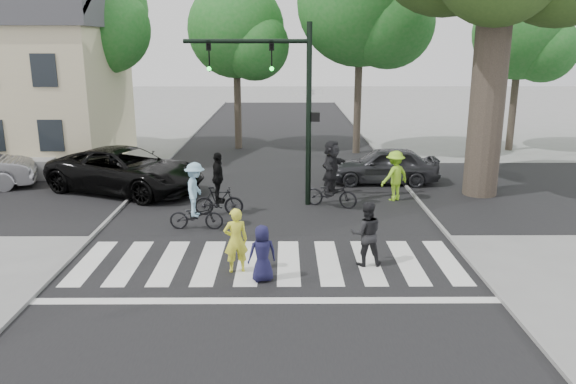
# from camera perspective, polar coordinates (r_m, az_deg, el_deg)

# --- Properties ---
(ground) EXTENTS (120.00, 120.00, 0.00)m
(ground) POSITION_cam_1_polar(r_m,az_deg,el_deg) (13.33, -2.09, -8.76)
(ground) COLOR gray
(ground) RESTS_ON ground
(road_stem) EXTENTS (10.00, 70.00, 0.01)m
(road_stem) POSITION_cam_1_polar(r_m,az_deg,el_deg) (18.02, -1.63, -2.34)
(road_stem) COLOR black
(road_stem) RESTS_ON ground
(road_cross) EXTENTS (70.00, 10.00, 0.01)m
(road_cross) POSITION_cam_1_polar(r_m,az_deg,el_deg) (20.90, -1.46, 0.10)
(road_cross) COLOR black
(road_cross) RESTS_ON ground
(curb_left) EXTENTS (0.10, 70.00, 0.10)m
(curb_left) POSITION_cam_1_polar(r_m,az_deg,el_deg) (18.81, -17.22, -2.14)
(curb_left) COLOR gray
(curb_left) RESTS_ON ground
(curb_right) EXTENTS (0.10, 70.00, 0.10)m
(curb_right) POSITION_cam_1_polar(r_m,az_deg,el_deg) (18.59, 14.14, -2.11)
(curb_right) COLOR gray
(curb_right) RESTS_ON ground
(crosswalk) EXTENTS (10.00, 3.85, 0.01)m
(crosswalk) POSITION_cam_1_polar(r_m,az_deg,el_deg) (13.93, -2.01, -7.64)
(crosswalk) COLOR silver
(crosswalk) RESTS_ON ground
(traffic_signal) EXTENTS (4.45, 0.29, 6.00)m
(traffic_signal) POSITION_cam_1_polar(r_m,az_deg,el_deg) (18.46, -0.52, 10.42)
(traffic_signal) COLOR black
(traffic_signal) RESTS_ON ground
(bg_tree_1) EXTENTS (6.09, 5.80, 9.80)m
(bg_tree_1) POSITION_cam_1_polar(r_m,az_deg,el_deg) (29.17, -19.40, 16.68)
(bg_tree_1) COLOR brown
(bg_tree_1) RESTS_ON ground
(bg_tree_2) EXTENTS (5.04, 4.80, 8.40)m
(bg_tree_2) POSITION_cam_1_polar(r_m,az_deg,el_deg) (28.90, -4.83, 15.73)
(bg_tree_2) COLOR brown
(bg_tree_2) RESTS_ON ground
(bg_tree_3) EXTENTS (6.30, 6.00, 10.20)m
(bg_tree_3) POSITION_cam_1_polar(r_m,az_deg,el_deg) (27.79, 8.11, 18.07)
(bg_tree_3) COLOR brown
(bg_tree_3) RESTS_ON ground
(bg_tree_4) EXTENTS (4.83, 4.60, 8.15)m
(bg_tree_4) POSITION_cam_1_polar(r_m,az_deg,el_deg) (30.70, 23.06, 14.31)
(bg_tree_4) COLOR brown
(bg_tree_4) RESTS_ON ground
(house) EXTENTS (8.40, 8.10, 8.82)m
(house) POSITION_cam_1_polar(r_m,az_deg,el_deg) (28.80, -25.21, 10.45)
(house) COLOR beige
(house) RESTS_ON ground
(pedestrian_woman) EXTENTS (0.65, 0.50, 1.60)m
(pedestrian_woman) POSITION_cam_1_polar(r_m,az_deg,el_deg) (13.46, -5.32, -4.92)
(pedestrian_woman) COLOR yellow
(pedestrian_woman) RESTS_ON ground
(pedestrian_child) EXTENTS (0.76, 0.61, 1.35)m
(pedestrian_child) POSITION_cam_1_polar(r_m,az_deg,el_deg) (12.96, -2.63, -6.26)
(pedestrian_child) COLOR #19183C
(pedestrian_child) RESTS_ON ground
(pedestrian_adult) EXTENTS (0.81, 0.64, 1.63)m
(pedestrian_adult) POSITION_cam_1_polar(r_m,az_deg,el_deg) (13.94, 7.96, -4.21)
(pedestrian_adult) COLOR black
(pedestrian_adult) RESTS_ON ground
(cyclist_left) EXTENTS (1.61, 1.05, 2.02)m
(cyclist_left) POSITION_cam_1_polar(r_m,az_deg,el_deg) (16.65, -9.36, -0.89)
(cyclist_left) COLOR black
(cyclist_left) RESTS_ON ground
(cyclist_mid) EXTENTS (1.56, 0.95, 2.04)m
(cyclist_mid) POSITION_cam_1_polar(r_m,az_deg,el_deg) (17.93, -7.09, 0.22)
(cyclist_mid) COLOR black
(cyclist_mid) RESTS_ON ground
(cyclist_right) EXTENTS (1.90, 1.75, 2.28)m
(cyclist_right) POSITION_cam_1_polar(r_m,az_deg,el_deg) (18.70, 4.43, 1.48)
(cyclist_right) COLOR black
(cyclist_right) RESTS_ON ground
(car_suv) EXTENTS (6.50, 4.91, 1.64)m
(car_suv) POSITION_cam_1_polar(r_m,az_deg,el_deg) (21.45, -16.12, 2.14)
(car_suv) COLOR black
(car_suv) RESTS_ON ground
(car_grey) EXTENTS (4.25, 1.82, 1.43)m
(car_grey) POSITION_cam_1_polar(r_m,az_deg,el_deg) (22.28, 9.73, 2.70)
(car_grey) COLOR #2D2D31
(car_grey) RESTS_ON ground
(bystander_hivis) EXTENTS (1.31, 1.16, 1.76)m
(bystander_hivis) POSITION_cam_1_polar(r_m,az_deg,el_deg) (19.84, 10.80, 1.63)
(bystander_hivis) COLOR #9AE029
(bystander_hivis) RESTS_ON ground
(bystander_dark) EXTENTS (0.64, 0.46, 1.62)m
(bystander_dark) POSITION_cam_1_polar(r_m,az_deg,el_deg) (20.40, 4.28, 2.02)
(bystander_dark) COLOR black
(bystander_dark) RESTS_ON ground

